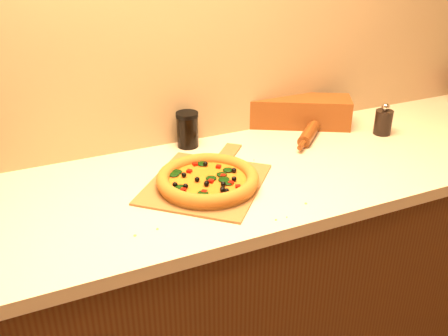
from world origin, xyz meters
The scene contains 8 objects.
cabinet centered at (0.00, 1.43, 0.43)m, with size 2.80×0.65×0.86m, color #4C2510.
countertop centered at (0.00, 1.43, 0.88)m, with size 2.84×0.68×0.04m, color beige.
pizza_peel centered at (0.05, 1.41, 0.90)m, with size 0.49×0.50×0.01m.
pizza centered at (0.04, 1.38, 0.93)m, with size 0.31×0.31×0.04m.
pepper_grinder centered at (0.81, 1.50, 0.95)m, with size 0.07×0.07×0.12m.
rolling_pin centered at (0.54, 1.59, 0.92)m, with size 0.26×0.25×0.05m.
bread_bag centered at (0.56, 1.72, 0.96)m, with size 0.42×0.14×0.11m, color brown.
dark_jar centered at (0.09, 1.70, 0.96)m, with size 0.08×0.08×0.13m.
Camera 1 is at (-0.48, 0.15, 1.63)m, focal length 40.00 mm.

